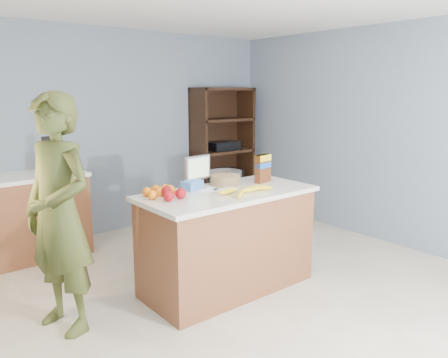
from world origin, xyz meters
TOP-DOWN VIEW (x-y plane):
  - floor at (0.00, 0.00)m, footprint 4.50×5.00m
  - walls at (0.00, 0.00)m, footprint 4.52×5.02m
  - counter_peninsula at (0.00, 0.30)m, footprint 1.56×0.76m
  - back_cabinet at (-1.20, 2.20)m, footprint 1.24×0.62m
  - shelving_unit at (1.55, 2.35)m, footprint 0.90×0.40m
  - person at (-1.38, 0.55)m, footprint 0.59×0.74m
  - knife_block at (-0.93, 2.17)m, footprint 0.12×0.10m
  - envelopes at (-0.04, 0.40)m, footprint 0.39×0.23m
  - bananas at (0.06, 0.14)m, footprint 0.53×0.25m
  - apples at (-0.53, 0.36)m, footprint 0.21×0.23m
  - oranges at (-0.54, 0.52)m, footprint 0.29×0.23m
  - blue_carton at (-0.20, 0.55)m, footprint 0.21×0.16m
  - salad_bowl at (0.16, 0.52)m, footprint 0.30×0.30m
  - tv at (-0.09, 0.63)m, footprint 0.28×0.12m
  - cereal_box at (0.49, 0.37)m, footprint 0.19×0.10m

SIDE VIEW (x-z plane):
  - floor at x=0.00m, z-range -0.01..0.01m
  - counter_peninsula at x=0.00m, z-range -0.03..0.87m
  - back_cabinet at x=-1.20m, z-range 0.00..0.90m
  - shelving_unit at x=1.55m, z-range -0.04..1.76m
  - person at x=-1.38m, z-range 0.00..1.76m
  - envelopes at x=-0.04m, z-range 0.90..0.90m
  - bananas at x=0.06m, z-range 0.90..0.95m
  - oranges at x=-0.54m, z-range 0.90..0.98m
  - blue_carton at x=-0.20m, z-range 0.90..0.98m
  - apples at x=-0.53m, z-range 0.90..0.99m
  - salad_bowl at x=0.16m, z-range 0.89..1.02m
  - knife_block at x=-0.93m, z-range 0.86..1.17m
  - cereal_box at x=0.49m, z-range 0.92..1.19m
  - tv at x=-0.09m, z-range 0.92..1.20m
  - walls at x=0.00m, z-range 0.40..2.91m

